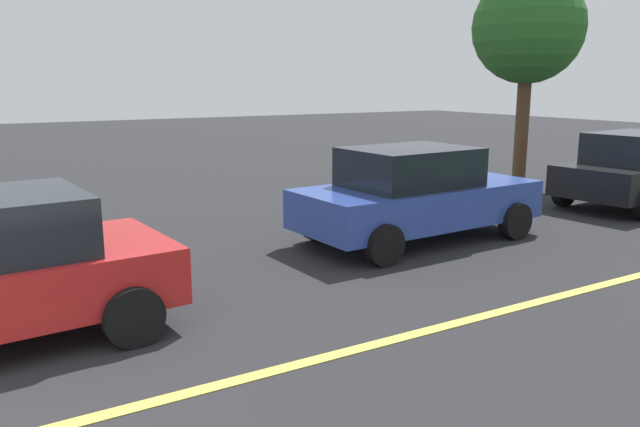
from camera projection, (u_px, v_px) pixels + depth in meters
lane_marking_centre at (269, 372)px, 5.93m from camera, size 28.00×0.16×0.01m
car_blue_approaching at (416, 194)px, 10.67m from camera, size 4.38×2.16×1.61m
tree_left_verge at (528, 29)px, 15.85m from camera, size 2.81×2.81×5.42m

